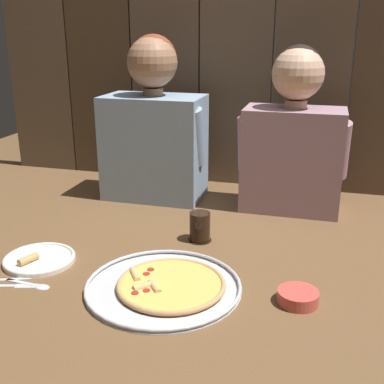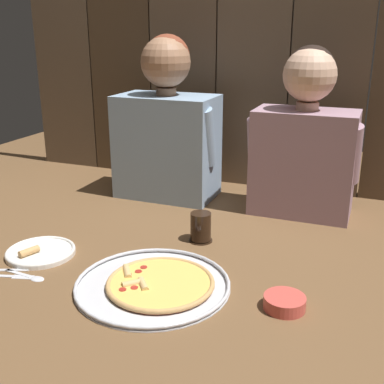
{
  "view_description": "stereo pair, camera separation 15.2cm",
  "coord_description": "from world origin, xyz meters",
  "px_view_note": "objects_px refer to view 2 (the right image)",
  "views": [
    {
      "loc": [
        0.38,
        -1.29,
        0.67
      ],
      "look_at": [
        -0.0,
        0.1,
        0.18
      ],
      "focal_mm": 45.22,
      "sensor_mm": 36.0,
      "label": 1
    },
    {
      "loc": [
        0.53,
        -1.24,
        0.67
      ],
      "look_at": [
        -0.0,
        0.1,
        0.18
      ],
      "focal_mm": 45.22,
      "sensor_mm": 36.0,
      "label": 2
    }
  ],
  "objects_px": {
    "drinking_glass": "(201,227)",
    "dipping_bowl": "(285,302)",
    "diner_right": "(305,139)",
    "pizza_tray": "(154,283)",
    "dinner_plate": "(40,252)",
    "diner_left": "(167,126)"
  },
  "relations": [
    {
      "from": "dipping_bowl",
      "to": "drinking_glass",
      "type": "bearing_deg",
      "value": 138.04
    },
    {
      "from": "dipping_bowl",
      "to": "diner_right",
      "type": "height_order",
      "value": "diner_right"
    },
    {
      "from": "dinner_plate",
      "to": "drinking_glass",
      "type": "height_order",
      "value": "drinking_glass"
    },
    {
      "from": "drinking_glass",
      "to": "diner_right",
      "type": "bearing_deg",
      "value": 56.05
    },
    {
      "from": "pizza_tray",
      "to": "dipping_bowl",
      "type": "height_order",
      "value": "dipping_bowl"
    },
    {
      "from": "dipping_bowl",
      "to": "diner_right",
      "type": "bearing_deg",
      "value": 96.53
    },
    {
      "from": "pizza_tray",
      "to": "diner_right",
      "type": "bearing_deg",
      "value": 69.05
    },
    {
      "from": "pizza_tray",
      "to": "dinner_plate",
      "type": "distance_m",
      "value": 0.42
    },
    {
      "from": "pizza_tray",
      "to": "diner_left",
      "type": "distance_m",
      "value": 0.82
    },
    {
      "from": "diner_right",
      "to": "pizza_tray",
      "type": "bearing_deg",
      "value": -110.95
    },
    {
      "from": "drinking_glass",
      "to": "diner_right",
      "type": "height_order",
      "value": "diner_right"
    },
    {
      "from": "drinking_glass",
      "to": "dipping_bowl",
      "type": "bearing_deg",
      "value": -41.96
    },
    {
      "from": "drinking_glass",
      "to": "diner_right",
      "type": "distance_m",
      "value": 0.52
    },
    {
      "from": "pizza_tray",
      "to": "dinner_plate",
      "type": "bearing_deg",
      "value": 173.54
    },
    {
      "from": "diner_right",
      "to": "diner_left",
      "type": "bearing_deg",
      "value": 179.98
    },
    {
      "from": "dipping_bowl",
      "to": "diner_right",
      "type": "relative_size",
      "value": 0.17
    },
    {
      "from": "pizza_tray",
      "to": "drinking_glass",
      "type": "bearing_deg",
      "value": 87.71
    },
    {
      "from": "dipping_bowl",
      "to": "dinner_plate",
      "type": "bearing_deg",
      "value": 178.14
    },
    {
      "from": "drinking_glass",
      "to": "dipping_bowl",
      "type": "height_order",
      "value": "drinking_glass"
    },
    {
      "from": "dipping_bowl",
      "to": "diner_left",
      "type": "distance_m",
      "value": 0.98
    },
    {
      "from": "dinner_plate",
      "to": "diner_right",
      "type": "height_order",
      "value": "diner_right"
    },
    {
      "from": "diner_left",
      "to": "diner_right",
      "type": "relative_size",
      "value": 1.06
    }
  ]
}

